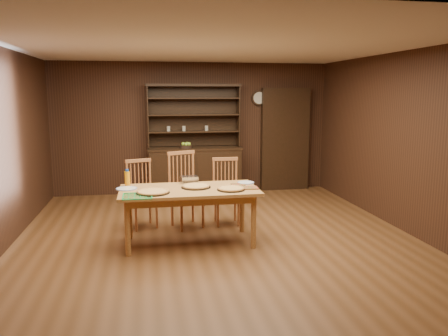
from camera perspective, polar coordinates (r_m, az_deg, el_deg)
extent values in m
plane|color=brown|center=(6.17, -0.92, -9.16)|extent=(6.00, 6.00, 0.00)
plane|color=silver|center=(5.86, -0.99, 15.64)|extent=(6.00, 6.00, 0.00)
plane|color=#371E11|center=(8.84, -4.07, 5.21)|extent=(5.50, 0.00, 5.50)
plane|color=#371E11|center=(2.99, 8.27, -3.87)|extent=(5.50, 0.00, 5.50)
plane|color=#371E11|center=(6.87, 22.36, 3.19)|extent=(0.00, 6.00, 6.00)
cube|color=black|center=(8.69, -3.82, -0.52)|extent=(1.80, 0.50, 0.90)
cube|color=black|center=(8.62, -3.86, 2.55)|extent=(1.84, 0.52, 0.04)
cube|color=black|center=(8.79, -4.07, 6.82)|extent=(1.80, 0.02, 1.20)
cube|color=black|center=(8.59, -9.91, 6.63)|extent=(0.02, 0.32, 1.20)
cube|color=black|center=(8.78, 1.86, 6.83)|extent=(0.02, 0.32, 1.20)
cube|color=black|center=(8.63, -4.01, 10.75)|extent=(1.84, 0.34, 0.05)
cylinder|color=gray|center=(8.62, -7.26, 5.12)|extent=(0.07, 0.07, 0.10)
cylinder|color=gray|center=(8.64, -5.27, 5.17)|extent=(0.07, 0.07, 0.10)
cube|color=black|center=(9.16, 7.94, 3.73)|extent=(1.00, 0.18, 2.10)
cylinder|color=black|center=(9.01, 4.58, 9.11)|extent=(0.30, 0.04, 0.30)
cylinder|color=beige|center=(8.99, 4.63, 9.11)|extent=(0.24, 0.01, 0.24)
cube|color=#C48C44|center=(5.81, -4.59, -2.90)|extent=(1.82, 0.91, 0.04)
cylinder|color=#C48C44|center=(5.55, -12.49, -7.71)|extent=(0.07, 0.07, 0.71)
cylinder|color=#C48C44|center=(6.21, -12.24, -5.81)|extent=(0.07, 0.07, 0.71)
cylinder|color=#C48C44|center=(5.70, 3.89, -7.02)|extent=(0.07, 0.07, 0.71)
cylinder|color=#C48C44|center=(6.35, 2.38, -5.26)|extent=(0.07, 0.07, 0.71)
cube|color=#C27642|center=(6.65, -10.55, -4.08)|extent=(0.52, 0.51, 0.04)
cylinder|color=#C27642|center=(6.52, -11.41, -6.41)|extent=(0.04, 0.04, 0.41)
cylinder|color=#C27642|center=(6.80, -12.16, -5.78)|extent=(0.04, 0.04, 0.41)
cylinder|color=#C27642|center=(6.62, -8.77, -6.09)|extent=(0.04, 0.04, 0.41)
cylinder|color=#C27642|center=(6.89, -9.62, -5.48)|extent=(0.04, 0.04, 0.41)
cube|color=#C27642|center=(6.70, -11.15, 0.95)|extent=(0.39, 0.16, 0.05)
cube|color=#C27642|center=(6.57, -4.83, -3.64)|extent=(0.59, 0.58, 0.04)
cylinder|color=#C27642|center=(6.42, -5.55, -6.29)|extent=(0.04, 0.04, 0.46)
cylinder|color=#C27642|center=(6.71, -6.80, -5.60)|extent=(0.04, 0.04, 0.46)
cylinder|color=#C27642|center=(6.57, -2.75, -5.87)|extent=(0.04, 0.04, 0.46)
cylinder|color=#C27642|center=(6.86, -4.09, -5.22)|extent=(0.04, 0.04, 0.46)
cube|color=#C27642|center=(6.62, -5.63, 2.00)|extent=(0.43, 0.19, 0.05)
cube|color=#C27642|center=(6.71, 0.37, -3.80)|extent=(0.43, 0.41, 0.04)
cylinder|color=#C27642|center=(6.60, -0.80, -6.03)|extent=(0.04, 0.04, 0.41)
cylinder|color=#C27642|center=(6.89, -1.14, -5.36)|extent=(0.04, 0.04, 0.41)
cylinder|color=#C27642|center=(6.65, 1.92, -5.92)|extent=(0.04, 0.04, 0.41)
cylinder|color=#C27642|center=(6.93, 1.47, -5.26)|extent=(0.04, 0.04, 0.41)
cube|color=#C27642|center=(6.76, 0.15, 1.19)|extent=(0.40, 0.05, 0.05)
cylinder|color=black|center=(5.60, -9.26, -3.21)|extent=(0.42, 0.42, 0.01)
cylinder|color=#E1B760|center=(5.59, -9.26, -3.06)|extent=(0.39, 0.39, 0.02)
torus|color=#C98348|center=(5.59, -9.26, -3.06)|extent=(0.40, 0.40, 0.03)
cylinder|color=black|center=(5.71, 0.92, -2.83)|extent=(0.37, 0.37, 0.01)
cylinder|color=#E1B760|center=(5.70, 0.92, -2.69)|extent=(0.34, 0.34, 0.02)
torus|color=#C98348|center=(5.70, 0.92, -2.69)|extent=(0.35, 0.35, 0.03)
cylinder|color=black|center=(5.86, -3.68, -2.51)|extent=(0.40, 0.40, 0.01)
cylinder|color=#E1B760|center=(5.86, -3.68, -2.37)|extent=(0.36, 0.36, 0.02)
torus|color=#C98348|center=(5.86, -3.68, -2.37)|extent=(0.36, 0.36, 0.03)
cylinder|color=silver|center=(5.89, -12.61, -2.65)|extent=(0.27, 0.27, 0.01)
torus|color=#344F9E|center=(5.89, -12.61, -2.62)|extent=(0.28, 0.28, 0.01)
cylinder|color=silver|center=(6.14, 2.87, -1.92)|extent=(0.23, 0.23, 0.01)
torus|color=#344F9E|center=(6.14, 2.87, -1.90)|extent=(0.24, 0.24, 0.01)
cube|color=silver|center=(6.18, -4.57, -1.50)|extent=(0.25, 0.19, 0.09)
cylinder|color=orange|center=(6.08, -12.51, -1.37)|extent=(0.07, 0.07, 0.20)
cylinder|color=#123994|center=(6.06, -12.55, -0.30)|extent=(0.04, 0.04, 0.03)
cube|color=#B11424|center=(5.82, 3.47, -2.59)|extent=(0.20, 0.20, 0.01)
cube|color=#B11424|center=(6.00, 1.86, -2.20)|extent=(0.20, 0.20, 0.01)
cylinder|color=black|center=(8.55, -5.01, 2.81)|extent=(0.26, 0.26, 0.06)
sphere|color=#A7CF37|center=(8.53, -5.35, 3.14)|extent=(0.08, 0.08, 0.08)
sphere|color=#A7CF37|center=(8.57, -4.83, 3.17)|extent=(0.08, 0.08, 0.08)
sphere|color=#A7CF37|center=(8.49, -4.98, 3.11)|extent=(0.08, 0.08, 0.08)
sphere|color=#A7CF37|center=(8.52, -4.60, 3.14)|extent=(0.08, 0.08, 0.08)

